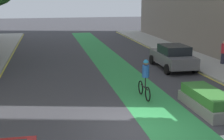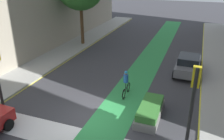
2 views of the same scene
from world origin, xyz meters
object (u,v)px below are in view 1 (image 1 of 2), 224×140
median_planter (207,101)px  cyclist_in_lane (145,78)px  car_grey_right_far (173,57)px  pedestrian_sidewalk_right_a (223,52)px

median_planter → cyclist_in_lane: bearing=136.3°
car_grey_right_far → median_planter: size_ratio=1.37×
car_grey_right_far → cyclist_in_lane: cyclist_in_lane is taller
car_grey_right_far → median_planter: 7.51m
car_grey_right_far → cyclist_in_lane: 6.48m
cyclist_in_lane → median_planter: cyclist_in_lane is taller
pedestrian_sidewalk_right_a → median_planter: pedestrian_sidewalk_right_a is taller
car_grey_right_far → cyclist_in_lane: size_ratio=2.28×
cyclist_in_lane → median_planter: (2.07, -1.98, -0.57)m
car_grey_right_far → median_planter: (-1.59, -7.33, -0.40)m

